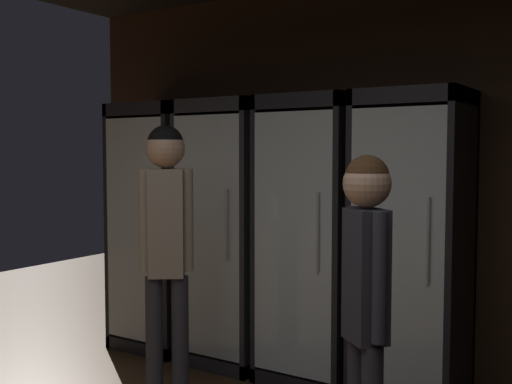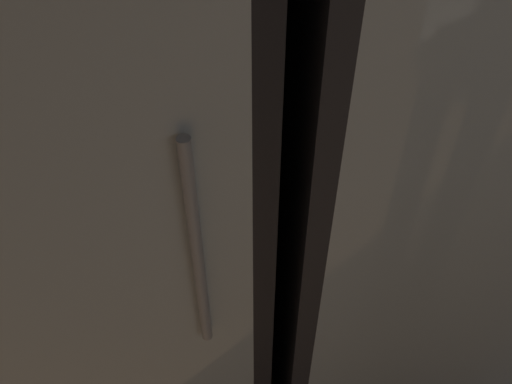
{
  "view_description": "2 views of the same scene",
  "coord_description": "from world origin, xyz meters",
  "px_view_note": "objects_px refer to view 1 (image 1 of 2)",
  "views": [
    {
      "loc": [
        1.21,
        -1.06,
        1.58
      ],
      "look_at": [
        -1.11,
        2.53,
        1.31
      ],
      "focal_mm": 43.25,
      "sensor_mm": 36.0,
      "label": 1
    },
    {
      "loc": [
        -1.9,
        1.82,
        1.8
      ],
      "look_at": [
        -1.83,
        2.74,
        0.85
      ],
      "focal_mm": 39.35,
      "sensor_mm": 36.0,
      "label": 2
    }
  ],
  "objects_px": {
    "cooler_right": "(414,250)",
    "shopper_near": "(166,232)",
    "cooler_far_left": "(163,228)",
    "cooler_center": "(315,242)",
    "cooler_left": "(233,234)",
    "shopper_far": "(366,287)"
  },
  "relations": [
    {
      "from": "cooler_far_left",
      "to": "cooler_center",
      "type": "height_order",
      "value": "same"
    },
    {
      "from": "shopper_far",
      "to": "cooler_far_left",
      "type": "bearing_deg",
      "value": 150.19
    },
    {
      "from": "cooler_left",
      "to": "cooler_center",
      "type": "relative_size",
      "value": 1.0
    },
    {
      "from": "cooler_far_left",
      "to": "shopper_near",
      "type": "height_order",
      "value": "cooler_far_left"
    },
    {
      "from": "cooler_far_left",
      "to": "shopper_far",
      "type": "xyz_separation_m",
      "value": [
        2.33,
        -1.34,
        0.04
      ]
    },
    {
      "from": "cooler_right",
      "to": "shopper_near",
      "type": "distance_m",
      "value": 1.56
    },
    {
      "from": "cooler_center",
      "to": "shopper_far",
      "type": "distance_m",
      "value": 1.63
    },
    {
      "from": "cooler_left",
      "to": "cooler_right",
      "type": "xyz_separation_m",
      "value": [
        1.4,
        0.0,
        0.0
      ]
    },
    {
      "from": "shopper_near",
      "to": "shopper_far",
      "type": "xyz_separation_m",
      "value": [
        1.37,
        -0.28,
        -0.11
      ]
    },
    {
      "from": "cooler_right",
      "to": "shopper_near",
      "type": "height_order",
      "value": "cooler_right"
    },
    {
      "from": "shopper_far",
      "to": "cooler_right",
      "type": "bearing_deg",
      "value": 99.89
    },
    {
      "from": "cooler_far_left",
      "to": "shopper_far",
      "type": "relative_size",
      "value": 1.25
    },
    {
      "from": "shopper_near",
      "to": "cooler_center",
      "type": "bearing_deg",
      "value": 67.23
    },
    {
      "from": "cooler_left",
      "to": "shopper_near",
      "type": "height_order",
      "value": "cooler_left"
    },
    {
      "from": "shopper_far",
      "to": "shopper_near",
      "type": "bearing_deg",
      "value": 168.33
    },
    {
      "from": "cooler_right",
      "to": "shopper_near",
      "type": "bearing_deg",
      "value": -137.34
    },
    {
      "from": "cooler_left",
      "to": "shopper_near",
      "type": "xyz_separation_m",
      "value": [
        0.26,
        -1.05,
        0.15
      ]
    },
    {
      "from": "cooler_center",
      "to": "shopper_far",
      "type": "relative_size",
      "value": 1.25
    },
    {
      "from": "cooler_left",
      "to": "cooler_far_left",
      "type": "bearing_deg",
      "value": 179.89
    },
    {
      "from": "cooler_far_left",
      "to": "cooler_center",
      "type": "bearing_deg",
      "value": -0.04
    },
    {
      "from": "cooler_left",
      "to": "cooler_center",
      "type": "distance_m",
      "value": 0.7
    },
    {
      "from": "shopper_near",
      "to": "cooler_right",
      "type": "bearing_deg",
      "value": 42.66
    }
  ]
}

